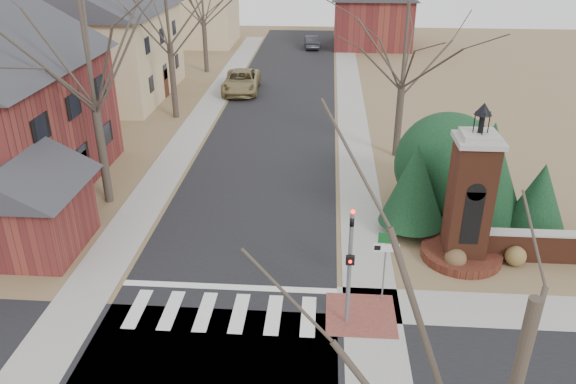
# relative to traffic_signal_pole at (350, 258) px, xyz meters

# --- Properties ---
(ground) EXTENTS (120.00, 120.00, 0.00)m
(ground) POSITION_rel_traffic_signal_pole_xyz_m (-4.30, -0.57, -2.59)
(ground) COLOR brown
(ground) RESTS_ON ground
(main_street) EXTENTS (8.00, 70.00, 0.01)m
(main_street) POSITION_rel_traffic_signal_pole_xyz_m (-4.30, 21.43, -2.58)
(main_street) COLOR black
(main_street) RESTS_ON ground
(crosswalk_zone) EXTENTS (8.00, 2.20, 0.02)m
(crosswalk_zone) POSITION_rel_traffic_signal_pole_xyz_m (-4.30, 0.23, -2.58)
(crosswalk_zone) COLOR silver
(crosswalk_zone) RESTS_ON ground
(stop_bar) EXTENTS (8.00, 0.35, 0.02)m
(stop_bar) POSITION_rel_traffic_signal_pole_xyz_m (-4.30, 1.73, -2.58)
(stop_bar) COLOR silver
(stop_bar) RESTS_ON ground
(sidewalk_right_main) EXTENTS (2.00, 60.00, 0.02)m
(sidewalk_right_main) POSITION_rel_traffic_signal_pole_xyz_m (0.90, 21.43, -2.58)
(sidewalk_right_main) COLOR gray
(sidewalk_right_main) RESTS_ON ground
(sidewalk_left) EXTENTS (2.00, 60.00, 0.02)m
(sidewalk_left) POSITION_rel_traffic_signal_pole_xyz_m (-9.50, 21.43, -2.58)
(sidewalk_left) COLOR gray
(sidewalk_left) RESTS_ON ground
(curb_apron) EXTENTS (2.40, 2.40, 0.02)m
(curb_apron) POSITION_rel_traffic_signal_pole_xyz_m (0.50, 0.43, -2.57)
(curb_apron) COLOR brown
(curb_apron) RESTS_ON ground
(traffic_signal_pole) EXTENTS (0.28, 0.41, 4.50)m
(traffic_signal_pole) POSITION_rel_traffic_signal_pole_xyz_m (0.00, 0.00, 0.00)
(traffic_signal_pole) COLOR slate
(traffic_signal_pole) RESTS_ON ground
(sign_post) EXTENTS (0.90, 0.07, 2.75)m
(sign_post) POSITION_rel_traffic_signal_pole_xyz_m (1.29, 1.41, -0.64)
(sign_post) COLOR slate
(sign_post) RESTS_ON ground
(brick_gate_monument) EXTENTS (3.20, 3.20, 6.47)m
(brick_gate_monument) POSITION_rel_traffic_signal_pole_xyz_m (4.70, 4.42, -0.42)
(brick_gate_monument) COLOR #582A1A
(brick_gate_monument) RESTS_ON ground
(house_stucco_left) EXTENTS (9.80, 12.80, 9.28)m
(house_stucco_left) POSITION_rel_traffic_signal_pole_xyz_m (-17.80, 26.42, 2.01)
(house_stucco_left) COLOR tan
(house_stucco_left) RESTS_ON ground
(garage_left) EXTENTS (4.80, 4.80, 4.29)m
(garage_left) POSITION_rel_traffic_signal_pole_xyz_m (-12.82, 3.92, -0.35)
(garage_left) COLOR maroon
(garage_left) RESTS_ON ground
(house_distant_left) EXTENTS (10.80, 8.80, 8.53)m
(house_distant_left) POSITION_rel_traffic_signal_pole_xyz_m (-16.31, 47.42, 1.66)
(house_distant_left) COLOR tan
(house_distant_left) RESTS_ON ground
(house_distant_right) EXTENTS (8.80, 8.80, 7.30)m
(house_distant_right) POSITION_rel_traffic_signal_pole_xyz_m (3.69, 47.42, 1.06)
(house_distant_right) COLOR maroon
(house_distant_right) RESTS_ON ground
(evergreen_near) EXTENTS (2.80, 2.80, 4.10)m
(evergreen_near) POSITION_rel_traffic_signal_pole_xyz_m (2.90, 6.43, -0.29)
(evergreen_near) COLOR #473D33
(evergreen_near) RESTS_ON ground
(evergreen_mid) EXTENTS (3.40, 3.40, 4.70)m
(evergreen_mid) POSITION_rel_traffic_signal_pole_xyz_m (6.20, 7.63, 0.01)
(evergreen_mid) COLOR #473D33
(evergreen_mid) RESTS_ON ground
(evergreen_far) EXTENTS (2.40, 2.40, 3.30)m
(evergreen_far) POSITION_rel_traffic_signal_pole_xyz_m (8.20, 6.63, -0.69)
(evergreen_far) COLOR #473D33
(evergreen_far) RESTS_ON ground
(evergreen_mass) EXTENTS (4.80, 4.80, 4.80)m
(evergreen_mass) POSITION_rel_traffic_signal_pole_xyz_m (4.70, 8.93, -0.19)
(evergreen_mass) COLOR black
(evergreen_mass) RESTS_ON ground
(bare_tree_0) EXTENTS (8.05, 8.05, 11.15)m
(bare_tree_0) POSITION_rel_traffic_signal_pole_xyz_m (-11.30, 8.43, 5.11)
(bare_tree_0) COLOR #473D33
(bare_tree_0) RESTS_ON ground
(bare_tree_3) EXTENTS (7.00, 7.00, 9.70)m
(bare_tree_3) POSITION_rel_traffic_signal_pole_xyz_m (3.20, 15.43, 4.10)
(bare_tree_3) COLOR #473D33
(bare_tree_3) RESTS_ON ground
(pickup_truck) EXTENTS (3.00, 6.06, 1.65)m
(pickup_truck) POSITION_rel_traffic_signal_pole_xyz_m (-7.70, 28.15, -1.76)
(pickup_truck) COLOR olive
(pickup_truck) RESTS_ON ground
(distant_car) EXTENTS (1.79, 4.12, 1.32)m
(distant_car) POSITION_rel_traffic_signal_pole_xyz_m (-2.70, 45.58, -1.93)
(distant_car) COLOR #2C2E33
(distant_car) RESTS_ON ground
(dry_shrub_left) EXTENTS (0.85, 0.85, 0.85)m
(dry_shrub_left) POSITION_rel_traffic_signal_pole_xyz_m (4.30, 3.65, -2.16)
(dry_shrub_left) COLOR brown
(dry_shrub_left) RESTS_ON ground
(dry_shrub_right) EXTENTS (0.82, 0.82, 0.82)m
(dry_shrub_right) POSITION_rel_traffic_signal_pole_xyz_m (6.70, 4.03, -2.18)
(dry_shrub_right) COLOR brown
(dry_shrub_right) RESTS_ON ground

